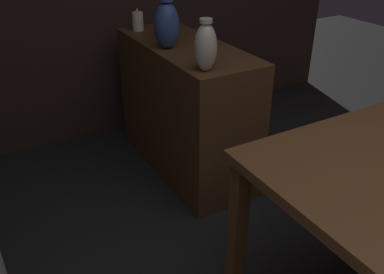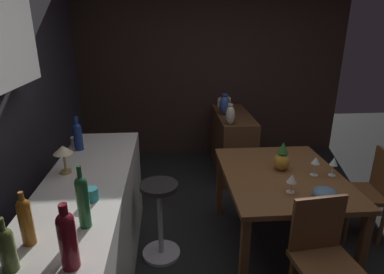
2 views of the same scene
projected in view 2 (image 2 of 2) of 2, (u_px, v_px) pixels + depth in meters
The scene contains 25 objects.
ground_plane at pixel (256, 257), 2.88m from camera, with size 9.00×9.00×0.00m, color black.
wall_side_right at pixel (197, 69), 4.81m from camera, with size 0.10×4.40×2.60m, color #33231E.
dining_table at pixel (281, 182), 2.81m from camera, with size 1.24×0.99×0.74m.
kitchen_counter at pixel (91, 233), 2.47m from camera, with size 2.10×0.60×0.90m, color silver.
sideboard_cabinet at pixel (232, 143), 4.42m from camera, with size 1.10×0.44×0.82m, color #56351E.
chair_near_window at pixel (323, 257), 2.16m from camera, with size 0.44×0.44×0.88m.
chair_by_doorway at pixel (368, 191), 3.02m from camera, with size 0.44×0.44×0.87m.
bar_stool at pixel (160, 218), 2.79m from camera, with size 0.34×0.34×0.71m.
wine_glass_left at pixel (292, 179), 2.45m from camera, with size 0.08×0.08×0.15m.
wine_glass_right at pixel (334, 162), 2.71m from camera, with size 0.07×0.07×0.17m.
wine_glass_center at pixel (316, 161), 2.72m from camera, with size 0.07×0.07×0.17m.
pineapple_centerpiece at pixel (282, 158), 2.83m from camera, with size 0.14×0.14×0.26m.
fruit_bowl at pixel (325, 194), 2.37m from camera, with size 0.19×0.19×0.09m, color slate.
wine_bottle_amber at pixel (26, 220), 1.62m from camera, with size 0.07×0.07×0.30m.
wine_bottle_ruby at pixel (67, 237), 1.46m from camera, with size 0.08×0.08×0.33m.
wine_bottle_olive at pixel (7, 248), 1.45m from camera, with size 0.07×0.07×0.27m.
wine_bottle_green at pixel (83, 200), 1.75m from camera, with size 0.07×0.07×0.37m.
wine_bottle_cobalt at pixel (78, 135), 2.83m from camera, with size 0.08×0.08×0.31m.
cup_cream at pixel (76, 142), 2.95m from camera, with size 0.13×0.09×0.09m.
cup_teal at pixel (91, 194), 2.06m from camera, with size 0.12×0.09×0.08m.
counter_lamp at pixel (63, 152), 2.38m from camera, with size 0.15×0.15×0.22m.
pillar_candle_tall at pixel (220, 102), 4.65m from camera, with size 0.07×0.07×0.14m.
pillar_candle_short at pixel (228, 104), 4.42m from camera, with size 0.07×0.07×0.20m.
vase_ceramic_blue at pixel (225, 105), 4.21m from camera, with size 0.14×0.14×0.28m.
vase_ceramic_ivory at pixel (230, 115), 3.81m from camera, with size 0.11×0.11×0.25m.
Camera 2 is at (-2.30, 0.75, 1.98)m, focal length 30.28 mm.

